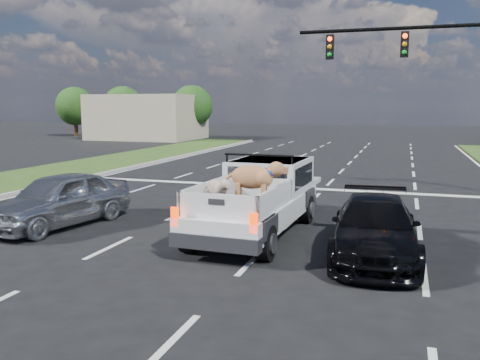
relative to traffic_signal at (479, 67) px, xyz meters
The scene contains 11 objects.
ground 13.58m from the traffic_signal, 124.43° to the right, with size 160.00×160.00×0.00m, color black.
road_markings 9.46m from the traffic_signal, 151.33° to the right, with size 17.75×60.00×0.01m.
curb_left 17.49m from the traffic_signal, 164.53° to the right, with size 0.15×60.00×0.14m, color #A8A19A.
traffic_signal is the anchor object (origin of this frame).
building_left 37.37m from the traffic_signal, 136.84° to the left, with size 10.00×8.00×4.40m, color tan.
tree_far_a 46.28m from the traffic_signal, 143.52° to the left, with size 4.20×4.20×5.40m.
tree_far_b 41.61m from the traffic_signal, 138.60° to the left, with size 4.20×4.20×5.40m.
tree_far_c 36.01m from the traffic_signal, 130.14° to the left, with size 4.20×4.20×5.40m.
pickup_truck 10.75m from the traffic_signal, 126.37° to the right, with size 2.28×5.63×2.08m.
silver_sedan 15.11m from the traffic_signal, 142.02° to the right, with size 1.77×4.40×1.50m, color #A6A8AD.
black_coupe 10.59m from the traffic_signal, 107.70° to the right, with size 1.83×4.50×1.31m, color black.
Camera 1 is at (4.77, -10.08, 3.31)m, focal length 38.00 mm.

